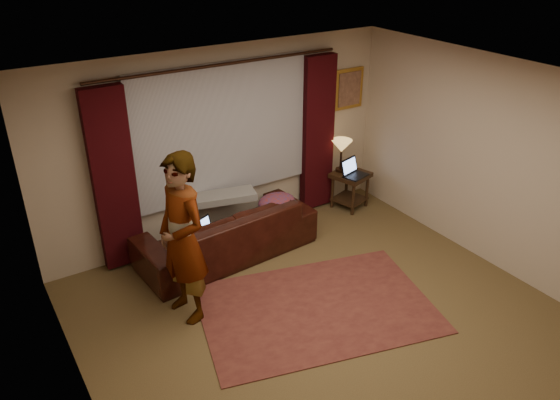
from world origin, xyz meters
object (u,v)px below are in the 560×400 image
object	(u,v)px
sofa	(226,223)
end_table	(350,190)
laptop_sofa	(209,230)
tiffany_lamp	(341,156)
person	(183,239)
laptop_table	(356,168)

from	to	relation	value
sofa	end_table	xyz separation A→B (m)	(2.22, 0.21, -0.19)
sofa	laptop_sofa	bearing A→B (deg)	26.71
end_table	tiffany_lamp	bearing A→B (deg)	120.24
end_table	person	bearing A→B (deg)	-161.39
laptop_table	person	size ratio (longest dim) A/B	0.20
sofa	person	world-z (taller)	person
end_table	tiffany_lamp	size ratio (longest dim) A/B	1.13
laptop_sofa	end_table	world-z (taller)	laptop_sofa
sofa	person	distance (m)	1.35
end_table	laptop_table	xyz separation A→B (m)	(-0.01, -0.13, 0.41)
end_table	sofa	bearing A→B (deg)	-174.50
person	tiffany_lamp	bearing A→B (deg)	101.42
end_table	tiffany_lamp	distance (m)	0.56
tiffany_lamp	end_table	bearing A→B (deg)	-59.76
sofa	laptop_table	distance (m)	2.22
laptop_table	end_table	bearing A→B (deg)	68.71
sofa	end_table	world-z (taller)	sofa
end_table	laptop_table	distance (m)	0.43
laptop_table	tiffany_lamp	bearing A→B (deg)	89.26
sofa	end_table	size ratio (longest dim) A/B	4.12
laptop_sofa	laptop_table	bearing A→B (deg)	-17.75
end_table	laptop_table	world-z (taller)	laptop_table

